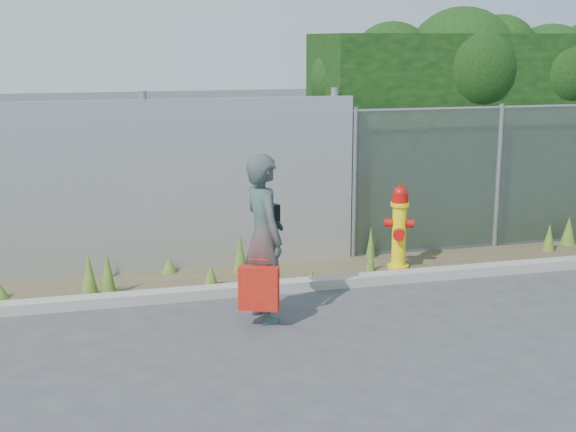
{
  "coord_description": "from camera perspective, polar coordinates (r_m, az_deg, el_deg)",
  "views": [
    {
      "loc": [
        -2.56,
        -6.99,
        2.92
      ],
      "look_at": [
        -0.3,
        1.4,
        1.0
      ],
      "focal_mm": 50.0,
      "sensor_mm": 36.0,
      "label": 1
    }
  ],
  "objects": [
    {
      "name": "black_shoulder_bag",
      "position": [
        8.51,
        -1.45,
        0.14
      ],
      "size": [
        0.25,
        0.11,
        0.19
      ],
      "rotation": [
        0.0,
        0.0,
        0.35
      ],
      "color": "black"
    },
    {
      "name": "woman",
      "position": [
        8.39,
        -1.73,
        -1.55
      ],
      "size": [
        0.52,
        0.7,
        1.78
      ],
      "primitive_type": "imported",
      "rotation": [
        0.0,
        0.0,
        1.72
      ],
      "color": "#116C65",
      "rests_on": "ground"
    },
    {
      "name": "red_tote_bag",
      "position": [
        8.23,
        -2.09,
        -5.15
      ],
      "size": [
        0.41,
        0.15,
        0.53
      ],
      "rotation": [
        0.0,
        0.0,
        -0.39
      ],
      "color": "#B52D0A"
    },
    {
      "name": "corrugated_fence",
      "position": [
        10.18,
        -18.69,
        1.52
      ],
      "size": [
        8.5,
        0.21,
        2.3
      ],
      "color": "#B2B4B9",
      "rests_on": "ground"
    },
    {
      "name": "hedge",
      "position": [
        13.1,
        18.12,
        7.56
      ],
      "size": [
        7.41,
        1.87,
        3.44
      ],
      "color": "black",
      "rests_on": "ground"
    },
    {
      "name": "weed_strip",
      "position": [
        10.24,
        2.16,
        -3.4
      ],
      "size": [
        16.0,
        1.26,
        0.55
      ],
      "color": "#493E29",
      "rests_on": "ground"
    },
    {
      "name": "fire_hydrant",
      "position": [
        10.38,
        7.92,
        -0.88
      ],
      "size": [
        0.38,
        0.34,
        1.13
      ],
      "rotation": [
        0.0,
        0.0,
        -0.41
      ],
      "color": "yellow",
      "rests_on": "ground"
    },
    {
      "name": "chainlink_fence",
      "position": [
        12.24,
        18.98,
        2.9
      ],
      "size": [
        6.5,
        0.07,
        2.05
      ],
      "color": "gray",
      "rests_on": "ground"
    },
    {
      "name": "curb",
      "position": [
        9.59,
        1.11,
        -4.89
      ],
      "size": [
        16.0,
        0.22,
        0.12
      ],
      "primitive_type": "cube",
      "color": "gray",
      "rests_on": "ground"
    },
    {
      "name": "ground",
      "position": [
        8.0,
        4.75,
        -9.0
      ],
      "size": [
        80.0,
        80.0,
        0.0
      ],
      "primitive_type": "plane",
      "color": "#3C3C3F",
      "rests_on": "ground"
    }
  ]
}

